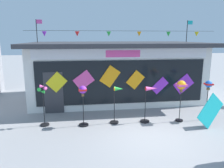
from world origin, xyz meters
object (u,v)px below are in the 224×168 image
(wind_spinner_far_left, at_px, (43,101))
(wind_spinner_center_left, at_px, (117,101))
(kite_shop_building, at_px, (115,70))
(wind_spinner_far_right, at_px, (208,90))
(wind_spinner_left, at_px, (83,97))
(display_kite_on_ground, at_px, (210,111))
(wind_spinner_right, at_px, (181,88))
(wind_spinner_center_right, at_px, (149,100))

(wind_spinner_far_left, relative_size, wind_spinner_center_left, 1.10)
(kite_shop_building, xyz_separation_m, wind_spinner_far_right, (3.43, -4.19, -0.34))
(wind_spinner_left, bearing_deg, display_kite_on_ground, -9.12)
(kite_shop_building, bearing_deg, wind_spinner_far_right, -50.73)
(wind_spinner_left, bearing_deg, wind_spinner_right, -0.97)
(wind_spinner_center_right, bearing_deg, wind_spinner_far_left, 177.74)
(wind_spinner_center_left, xyz_separation_m, wind_spinner_right, (2.74, -0.17, 0.52))
(wind_spinner_far_left, relative_size, display_kite_on_ground, 1.35)
(wind_spinner_center_right, bearing_deg, display_kite_on_ground, -20.24)
(wind_spinner_center_right, bearing_deg, wind_spinner_left, -179.27)
(wind_spinner_left, bearing_deg, kite_shop_building, 64.66)
(wind_spinner_far_left, relative_size, wind_spinner_center_right, 1.11)
(display_kite_on_ground, bearing_deg, wind_spinner_far_left, 171.28)
(wind_spinner_right, bearing_deg, display_kite_on_ground, -38.27)
(wind_spinner_right, xyz_separation_m, wind_spinner_far_right, (1.24, 0.00, -0.14))
(display_kite_on_ground, bearing_deg, wind_spinner_right, 141.73)
(wind_spinner_center_left, bearing_deg, wind_spinner_left, -176.13)
(display_kite_on_ground, bearing_deg, wind_spinner_center_left, 166.10)
(wind_spinner_far_left, distance_m, wind_spinner_left, 1.63)
(wind_spinner_far_left, bearing_deg, wind_spinner_center_right, -2.26)
(display_kite_on_ground, bearing_deg, wind_spinner_left, 170.88)
(wind_spinner_center_right, height_order, wind_spinner_far_right, wind_spinner_far_right)
(wind_spinner_center_left, distance_m, display_kite_on_ground, 3.81)
(display_kite_on_ground, bearing_deg, kite_shop_building, 122.44)
(kite_shop_building, xyz_separation_m, wind_spinner_left, (-1.95, -4.13, -0.44))
(wind_spinner_center_right, relative_size, wind_spinner_right, 0.87)
(wind_spinner_far_right, relative_size, display_kite_on_ground, 1.37)
(wind_spinner_center_right, bearing_deg, kite_shop_building, 101.43)
(wind_spinner_far_left, bearing_deg, wind_spinner_left, -7.42)
(wind_spinner_center_left, height_order, display_kite_on_ground, wind_spinner_center_left)
(wind_spinner_far_left, height_order, wind_spinner_center_right, wind_spinner_far_left)
(kite_shop_building, bearing_deg, wind_spinner_center_right, -78.57)
(kite_shop_building, xyz_separation_m, wind_spinner_right, (2.19, -4.20, -0.20))
(kite_shop_building, height_order, wind_spinner_far_right, kite_shop_building)
(wind_spinner_center_right, distance_m, display_kite_on_ground, 2.49)
(wind_spinner_left, relative_size, wind_spinner_center_left, 1.06)
(wind_spinner_left, bearing_deg, wind_spinner_far_left, 172.58)
(wind_spinner_center_right, bearing_deg, wind_spinner_right, -4.41)
(kite_shop_building, distance_m, wind_spinner_center_right, 4.23)
(wind_spinner_far_left, bearing_deg, wind_spinner_right, -2.77)
(kite_shop_building, bearing_deg, wind_spinner_far_left, -132.25)
(wind_spinner_far_left, xyz_separation_m, wind_spinner_center_right, (4.39, -0.17, -0.06))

